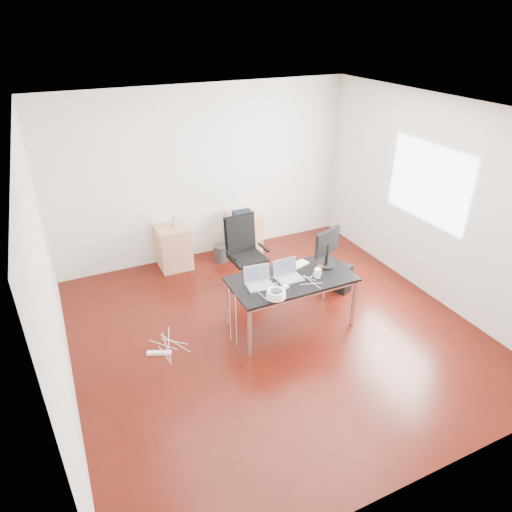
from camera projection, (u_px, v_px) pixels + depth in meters
name	position (u px, v px, depth m)	size (l,w,h in m)	color
room_shell	(278.00, 234.00, 5.38)	(5.00, 5.00, 5.00)	#360B06
desk	(292.00, 282.00, 5.83)	(1.60, 0.80, 0.73)	black
office_chair	(245.00, 250.00, 6.76)	(0.50, 0.52, 1.08)	black
filing_cabinet_left	(174.00, 247.00, 7.39)	(0.50, 0.50, 0.70)	tan
filing_cabinet_right	(244.00, 233.00, 7.86)	(0.50, 0.50, 0.70)	tan
pc_tower	(336.00, 276.00, 6.85)	(0.20, 0.45, 0.44)	black
wastebasket	(221.00, 253.00, 7.66)	(0.24, 0.24, 0.28)	black
power_strip	(159.00, 353.00, 5.61)	(0.30, 0.06, 0.04)	white
laptop_left	(259.00, 281.00, 5.63)	(0.36, 0.29, 0.23)	silver
laptop_right	(288.00, 274.00, 5.78)	(0.33, 0.26, 0.23)	silver
monitor	(327.00, 246.00, 5.97)	(0.44, 0.26, 0.51)	black
keyboard	(294.00, 267.00, 6.04)	(0.44, 0.14, 0.02)	white
cup_white	(317.00, 273.00, 5.79)	(0.08, 0.08, 0.12)	white
cup_brown	(320.00, 269.00, 5.90)	(0.08, 0.08, 0.10)	#4F2B1B
cable_coil	(276.00, 294.00, 5.37)	(0.24, 0.24, 0.11)	white
power_adapter	(285.00, 287.00, 5.59)	(0.07, 0.07, 0.03)	white
speaker	(175.00, 222.00, 7.21)	(0.09, 0.08, 0.18)	#9E9E9E
navy_garment	(243.00, 214.00, 7.59)	(0.30, 0.24, 0.09)	black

